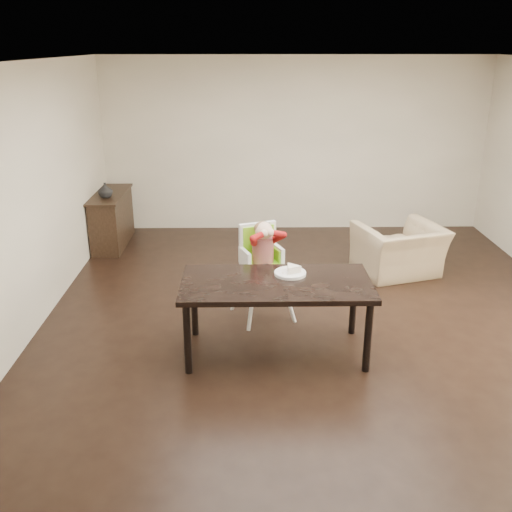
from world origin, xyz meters
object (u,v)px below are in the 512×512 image
at_px(dining_table, 276,289).
at_px(high_chair, 262,250).
at_px(armchair, 400,242).
at_px(sideboard, 112,219).

distance_m(dining_table, high_chair, 0.83).
xyz_separation_m(armchair, sideboard, (-3.99, 1.24, -0.05)).
distance_m(dining_table, sideboard, 3.97).
height_order(dining_table, sideboard, sideboard).
distance_m(high_chair, armchair, 2.19).
distance_m(dining_table, armchair, 2.63).
relative_size(armchair, sideboard, 0.81).
xyz_separation_m(high_chair, sideboard, (-2.17, 2.42, -0.38)).
relative_size(dining_table, sideboard, 1.43).
relative_size(high_chair, armchair, 1.08).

